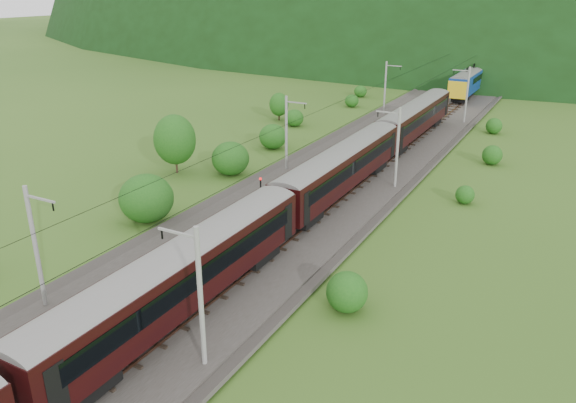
% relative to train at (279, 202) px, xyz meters
% --- Properties ---
extents(ground, '(600.00, 600.00, 0.00)m').
position_rel_train_xyz_m(ground, '(-2.40, -14.96, -3.72)').
color(ground, '#33581B').
rests_on(ground, ground).
extents(railbed, '(14.00, 220.00, 0.30)m').
position_rel_train_xyz_m(railbed, '(-2.40, -4.96, -3.57)').
color(railbed, '#38332D').
rests_on(railbed, ground).
extents(track_left, '(2.40, 220.00, 0.27)m').
position_rel_train_xyz_m(track_left, '(-4.80, -4.96, -3.35)').
color(track_left, brown).
rests_on(track_left, railbed).
extents(track_right, '(2.40, 220.00, 0.27)m').
position_rel_train_xyz_m(track_right, '(0.00, -4.96, -3.35)').
color(track_right, brown).
rests_on(track_right, railbed).
extents(catenary_left, '(2.54, 192.28, 8.00)m').
position_rel_train_xyz_m(catenary_left, '(-8.52, 17.04, 0.78)').
color(catenary_left, gray).
rests_on(catenary_left, railbed).
extents(catenary_right, '(2.54, 192.28, 8.00)m').
position_rel_train_xyz_m(catenary_right, '(3.72, 17.04, 0.78)').
color(catenary_right, gray).
rests_on(catenary_right, railbed).
extents(overhead_wires, '(4.83, 198.00, 0.03)m').
position_rel_train_xyz_m(overhead_wires, '(-2.40, -4.96, 3.38)').
color(overhead_wires, black).
rests_on(overhead_wires, ground).
extents(mountain_main, '(504.00, 360.00, 244.00)m').
position_rel_train_xyz_m(mountain_main, '(-2.40, 245.04, -3.72)').
color(mountain_main, black).
rests_on(mountain_main, ground).
extents(mountain_ridge, '(336.00, 280.00, 132.00)m').
position_rel_train_xyz_m(mountain_ridge, '(-122.40, 285.04, -3.72)').
color(mountain_ridge, black).
rests_on(mountain_ridge, ground).
extents(train, '(3.16, 151.10, 5.51)m').
position_rel_train_xyz_m(train, '(0.00, 0.00, 0.00)').
color(train, black).
rests_on(train, ground).
extents(hazard_post_near, '(0.14, 0.14, 1.35)m').
position_rel_train_xyz_m(hazard_post_near, '(-3.14, 32.50, -2.74)').
color(hazard_post_near, red).
rests_on(hazard_post_near, railbed).
extents(hazard_post_far, '(0.18, 0.18, 1.72)m').
position_rel_train_xyz_m(hazard_post_far, '(-2.23, 43.21, -2.56)').
color(hazard_post_far, red).
rests_on(hazard_post_far, railbed).
extents(signal, '(0.25, 0.25, 2.24)m').
position_rel_train_xyz_m(signal, '(-6.05, 7.33, -2.10)').
color(signal, black).
rests_on(signal, railbed).
extents(vegetation_left, '(12.96, 144.09, 6.45)m').
position_rel_train_xyz_m(vegetation_left, '(-15.16, -1.36, -1.56)').
color(vegetation_left, '#1D5516').
rests_on(vegetation_left, ground).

